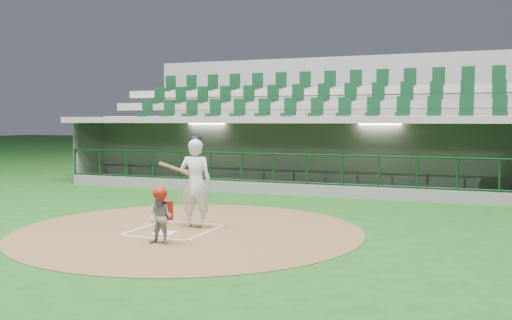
# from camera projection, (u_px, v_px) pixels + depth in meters

# --- Properties ---
(ground) EXTENTS (120.00, 120.00, 0.00)m
(ground) POSITION_uv_depth(u_px,v_px,m) (181.00, 228.00, 12.10)
(ground) COLOR #154714
(ground) RESTS_ON ground
(dirt_circle) EXTENTS (7.20, 7.20, 0.01)m
(dirt_circle) POSITION_uv_depth(u_px,v_px,m) (189.00, 230.00, 11.81)
(dirt_circle) COLOR brown
(dirt_circle) RESTS_ON ground
(home_plate) EXTENTS (0.43, 0.43, 0.02)m
(home_plate) POSITION_uv_depth(u_px,v_px,m) (164.00, 233.00, 11.45)
(home_plate) COLOR silver
(home_plate) RESTS_ON dirt_circle
(batter_box_chalk) EXTENTS (1.55, 1.80, 0.01)m
(batter_box_chalk) POSITION_uv_depth(u_px,v_px,m) (174.00, 230.00, 11.82)
(batter_box_chalk) COLOR white
(batter_box_chalk) RESTS_ON ground
(dugout_structure) EXTENTS (16.40, 3.70, 3.00)m
(dugout_structure) POSITION_uv_depth(u_px,v_px,m) (297.00, 160.00, 19.26)
(dugout_structure) COLOR slate
(dugout_structure) RESTS_ON ground
(seating_deck) EXTENTS (17.00, 6.72, 5.15)m
(seating_deck) POSITION_uv_depth(u_px,v_px,m) (316.00, 142.00, 22.15)
(seating_deck) COLOR slate
(seating_deck) RESTS_ON ground
(batter) EXTENTS (0.92, 0.92, 1.97)m
(batter) POSITION_uv_depth(u_px,v_px,m) (196.00, 182.00, 12.07)
(batter) COLOR white
(batter) RESTS_ON dirt_circle
(catcher) EXTENTS (0.49, 0.39, 1.07)m
(catcher) POSITION_uv_depth(u_px,v_px,m) (160.00, 215.00, 10.45)
(catcher) COLOR #99999E
(catcher) RESTS_ON dirt_circle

